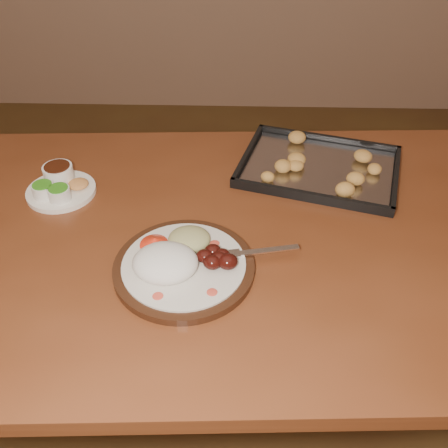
{
  "coord_description": "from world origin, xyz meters",
  "views": [
    {
      "loc": [
        0.2,
        -0.96,
        1.48
      ],
      "look_at": [
        0.17,
        -0.11,
        0.77
      ],
      "focal_mm": 40.0,
      "sensor_mm": 36.0,
      "label": 1
    }
  ],
  "objects": [
    {
      "name": "dining_table",
      "position": [
        0.1,
        -0.12,
        0.65
      ],
      "size": [
        1.54,
        0.97,
        0.75
      ],
      "rotation": [
        0.0,
        0.0,
        0.05
      ],
      "color": "brown",
      "rests_on": "ground"
    },
    {
      "name": "condiment_saucer",
      "position": [
        -0.24,
        0.02,
        0.77
      ],
      "size": [
        0.17,
        0.17,
        0.06
      ],
      "rotation": [
        0.0,
        0.0,
        0.02
      ],
      "color": "white",
      "rests_on": "dining_table"
    },
    {
      "name": "ground",
      "position": [
        0.0,
        0.0,
        0.0
      ],
      "size": [
        4.0,
        4.0,
        0.0
      ],
      "primitive_type": "plane",
      "color": "brown",
      "rests_on": "ground"
    },
    {
      "name": "baking_tray",
      "position": [
        0.41,
        0.14,
        0.76
      ],
      "size": [
        0.46,
        0.39,
        0.04
      ],
      "rotation": [
        0.0,
        0.0,
        -0.28
      ],
      "color": "black",
      "rests_on": "dining_table"
    },
    {
      "name": "dinner_plate",
      "position": [
        0.09,
        -0.24,
        0.77
      ],
      "size": [
        0.38,
        0.29,
        0.07
      ],
      "rotation": [
        0.0,
        0.0,
        0.28
      ],
      "color": "black",
      "rests_on": "dining_table"
    }
  ]
}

